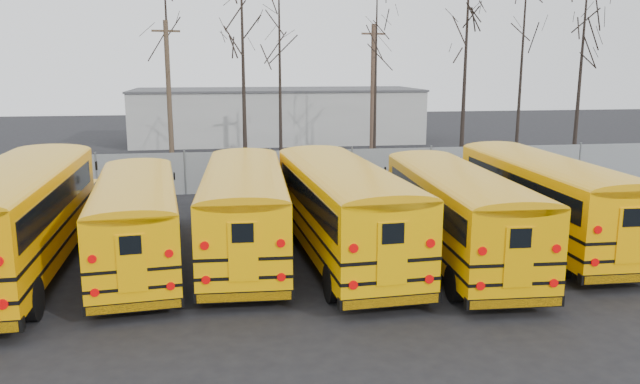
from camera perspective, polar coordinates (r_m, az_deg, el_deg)
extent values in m
plane|color=black|center=(18.63, -1.87, -7.38)|extent=(120.00, 120.00, 0.00)
cube|color=gray|center=(30.00, -4.57, 1.89)|extent=(40.00, 0.04, 2.00)
cube|color=#ADADA8|center=(49.83, -3.94, 6.96)|extent=(22.00, 8.00, 4.00)
cylinder|color=black|center=(16.68, -24.79, -8.88)|extent=(0.33, 1.08, 1.07)
cylinder|color=black|center=(25.64, -25.22, -1.95)|extent=(0.33, 1.08, 1.07)
cylinder|color=black|center=(25.12, -19.88, -1.79)|extent=(0.33, 1.08, 1.07)
cube|color=#F39A00|center=(19.87, -26.07, -2.01)|extent=(3.00, 10.03, 2.51)
cube|color=#F39A00|center=(25.60, -22.50, -0.52)|extent=(2.46, 1.90, 1.07)
cube|color=black|center=(19.55, -26.38, -0.55)|extent=(3.01, 8.96, 0.75)
cube|color=black|center=(20.90, -25.23, -3.50)|extent=(3.09, 11.87, 0.10)
cube|color=black|center=(20.78, -25.36, -2.07)|extent=(3.09, 11.87, 0.10)
cube|color=black|center=(26.54, -22.03, -1.37)|extent=(2.57, 0.30, 0.28)
cylinder|color=#B20505|center=(15.20, -27.04, -9.14)|extent=(0.24, 0.05, 0.24)
cylinder|color=black|center=(16.93, -19.98, -8.48)|extent=(0.35, 0.93, 0.91)
cylinder|color=black|center=(16.84, -12.97, -8.17)|extent=(0.35, 0.93, 0.91)
cylinder|color=black|center=(24.21, -18.40, -2.38)|extent=(0.35, 0.93, 0.91)
cylinder|color=black|center=(24.15, -13.55, -2.13)|extent=(0.35, 0.93, 0.91)
cube|color=#F3A400|center=(19.37, -16.42, -2.44)|extent=(3.13, 8.62, 2.13)
cube|color=#F3A400|center=(24.36, -16.03, -1.05)|extent=(2.19, 1.74, 0.91)
cube|color=black|center=(19.09, -16.52, -1.18)|extent=(3.07, 7.72, 0.63)
cube|color=black|center=(20.28, -16.26, -3.72)|extent=(3.32, 10.17, 0.08)
cube|color=black|center=(20.17, -16.33, -2.48)|extent=(3.32, 10.17, 0.08)
cube|color=black|center=(15.77, -16.59, -9.94)|extent=(2.33, 0.44, 0.25)
cube|color=black|center=(25.18, -15.93, -1.80)|extent=(2.18, 0.41, 0.24)
cube|color=#F3A400|center=(15.31, -16.84, -6.28)|extent=(0.68, 0.11, 1.40)
cylinder|color=#B20505|center=(15.57, -19.90, -8.65)|extent=(0.20, 0.06, 0.20)
cylinder|color=#B20505|center=(15.49, -13.49, -8.37)|extent=(0.20, 0.06, 0.20)
cylinder|color=#B20505|center=(15.32, -20.11, -5.78)|extent=(0.20, 0.06, 0.20)
cylinder|color=#B20505|center=(15.23, -13.64, -5.49)|extent=(0.20, 0.06, 0.20)
cylinder|color=black|center=(17.00, -10.62, -7.76)|extent=(0.31, 0.98, 0.97)
cylinder|color=black|center=(16.97, -3.19, -7.61)|extent=(0.31, 0.98, 0.97)
cylinder|color=black|center=(24.79, -9.32, -1.53)|extent=(0.31, 0.98, 0.97)
cylinder|color=black|center=(24.77, -4.27, -1.42)|extent=(0.31, 0.98, 0.97)
cube|color=#FFAE00|center=(19.65, -6.93, -1.54)|extent=(2.75, 9.07, 2.27)
cube|color=#FFAE00|center=(24.98, -6.82, -0.22)|extent=(2.23, 1.72, 0.97)
cube|color=black|center=(19.36, -6.97, -0.21)|extent=(2.75, 8.10, 0.68)
cube|color=black|center=(20.62, -6.87, -2.91)|extent=(2.84, 10.73, 0.09)
cube|color=black|center=(20.50, -6.91, -1.61)|extent=(2.84, 10.73, 0.09)
cube|color=black|center=(15.79, -6.93, -9.38)|extent=(2.48, 0.30, 0.27)
cube|color=black|center=(25.85, -6.79, -1.02)|extent=(2.32, 0.28, 0.25)
cube|color=#FFAE00|center=(15.31, -7.04, -5.47)|extent=(0.73, 0.07, 1.50)
cylinder|color=#B20505|center=(15.56, -10.39, -7.92)|extent=(0.21, 0.05, 0.21)
cylinder|color=#B20505|center=(15.53, -3.56, -7.78)|extent=(0.21, 0.05, 0.21)
cylinder|color=#B20505|center=(15.29, -10.51, -4.85)|extent=(0.21, 0.05, 0.21)
cylinder|color=#B20505|center=(15.26, -3.60, -4.70)|extent=(0.21, 0.05, 0.21)
cylinder|color=black|center=(16.30, 1.09, -8.35)|extent=(0.35, 1.02, 1.01)
cylinder|color=black|center=(16.94, 8.65, -7.70)|extent=(0.35, 1.02, 1.01)
cylinder|color=black|center=(24.26, -3.54, -1.64)|extent=(0.35, 1.02, 1.01)
cylinder|color=black|center=(24.69, 1.67, -1.38)|extent=(0.35, 1.02, 1.01)
cube|color=#F3AA00|center=(19.26, 2.13, -1.53)|extent=(3.12, 9.49, 2.36)
cube|color=#F3AA00|center=(24.68, -1.08, -0.19)|extent=(2.37, 1.85, 1.01)
cube|color=black|center=(18.96, 2.30, -0.11)|extent=(3.10, 8.49, 0.70)
cube|color=black|center=(20.24, 1.52, -3.00)|extent=(3.27, 11.22, 0.09)
cube|color=black|center=(20.12, 1.52, -1.61)|extent=(3.27, 11.22, 0.09)
cube|color=black|center=(15.44, 6.40, -9.80)|extent=(2.58, 0.39, 0.28)
cube|color=black|center=(25.56, -1.43, -1.04)|extent=(2.42, 0.36, 0.26)
cube|color=#F3AA00|center=(14.94, 6.64, -5.64)|extent=(0.75, 0.09, 1.56)
cylinder|color=#B20505|center=(14.89, 3.07, -8.50)|extent=(0.22, 0.05, 0.22)
cylinder|color=#B20505|center=(15.48, 9.97, -7.86)|extent=(0.22, 0.05, 0.22)
cylinder|color=#B20505|center=(14.60, 3.11, -5.16)|extent=(0.22, 0.05, 0.22)
cylinder|color=#B20505|center=(15.20, 10.09, -4.64)|extent=(0.22, 0.05, 0.22)
cylinder|color=black|center=(16.70, 12.19, -8.20)|extent=(0.31, 0.97, 0.96)
cylinder|color=black|center=(17.49, 19.01, -7.67)|extent=(0.31, 0.97, 0.96)
cylinder|color=black|center=(24.15, 6.22, -1.80)|extent=(0.31, 0.97, 0.96)
cylinder|color=black|center=(24.71, 11.13, -1.65)|extent=(0.31, 0.97, 0.96)
cube|color=#EA9F00|center=(19.55, 12.50, -1.84)|extent=(2.76, 9.01, 2.25)
cube|color=#EA9F00|center=(24.62, 8.54, -0.46)|extent=(2.22, 1.72, 0.96)
cube|color=black|center=(19.27, 12.74, -0.52)|extent=(2.76, 8.05, 0.67)
cube|color=black|center=(20.47, 11.69, -3.20)|extent=(2.85, 10.66, 0.09)
cube|color=black|center=(20.36, 11.74, -1.90)|extent=(2.85, 10.66, 0.09)
cube|color=black|center=(16.01, 17.34, -9.55)|extent=(2.46, 0.31, 0.27)
cube|color=black|center=(25.46, 8.07, -1.26)|extent=(2.31, 0.28, 0.25)
cube|color=#EA9F00|center=(15.55, 17.75, -5.73)|extent=(0.72, 0.07, 1.49)
cylinder|color=#B20505|center=(15.41, 14.48, -8.32)|extent=(0.21, 0.05, 0.21)
cylinder|color=#B20505|center=(16.13, 20.60, -7.81)|extent=(0.21, 0.05, 0.21)
cylinder|color=#B20505|center=(15.14, 14.64, -5.25)|extent=(0.21, 0.05, 0.21)
cylinder|color=#B20505|center=(15.88, 20.82, -4.86)|extent=(0.21, 0.05, 0.21)
cylinder|color=black|center=(19.25, 21.12, -6.02)|extent=(0.29, 0.99, 0.99)
cylinder|color=black|center=(20.40, 26.67, -5.51)|extent=(0.29, 0.99, 0.99)
cylinder|color=black|center=(26.56, 12.61, -0.75)|extent=(0.29, 0.99, 0.99)
cylinder|color=black|center=(27.41, 17.00, -0.60)|extent=(0.29, 0.99, 0.99)
cube|color=#FFA800|center=(22.22, 19.95, -0.52)|extent=(2.63, 9.24, 2.33)
cube|color=#FFA800|center=(27.18, 14.62, 0.50)|extent=(2.25, 1.72, 0.99)
cube|color=black|center=(21.95, 20.28, 0.70)|extent=(2.65, 8.25, 0.69)
cube|color=black|center=(23.10, 18.87, -1.83)|extent=(2.69, 10.94, 0.09)
cube|color=black|center=(22.99, 18.96, -0.63)|extent=(2.69, 10.94, 0.09)
cube|color=black|center=(18.79, 26.00, -7.01)|extent=(2.54, 0.26, 0.28)
cube|color=black|center=(28.01, 13.96, -0.28)|extent=(2.38, 0.24, 0.26)
cube|color=#FFA800|center=(18.38, 26.51, -3.60)|extent=(0.74, 0.05, 1.53)
cylinder|color=#B20505|center=(18.05, 23.84, -5.91)|extent=(0.22, 0.04, 0.22)
cylinder|color=#B20505|center=(17.82, 24.08, -3.17)|extent=(0.22, 0.04, 0.22)
cylinder|color=#493829|center=(34.72, -13.62, 8.17)|extent=(0.26, 0.26, 8.30)
cube|color=#493829|center=(34.71, -13.92, 14.10)|extent=(1.46, 0.44, 0.11)
cylinder|color=#4D392B|center=(37.45, 4.82, 8.70)|extent=(0.26, 0.26, 8.32)
cube|color=#4D392B|center=(37.44, 4.92, 14.22)|extent=(1.47, 0.37, 0.11)
cone|color=black|center=(35.46, -13.66, 10.43)|extent=(0.26, 0.26, 11.01)
cone|color=black|center=(31.59, -7.01, 10.23)|extent=(0.26, 0.26, 10.66)
cone|color=black|center=(32.94, -3.68, 9.99)|extent=(0.26, 0.26, 10.24)
cone|color=black|center=(33.14, 5.10, 9.73)|extent=(0.26, 0.26, 9.96)
cone|color=black|center=(35.28, 13.10, 10.45)|extent=(0.26, 0.26, 11.00)
cone|color=black|center=(37.97, 17.94, 11.01)|extent=(0.26, 0.26, 12.00)
cone|color=black|center=(37.29, 22.66, 9.45)|extent=(0.26, 0.26, 10.41)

